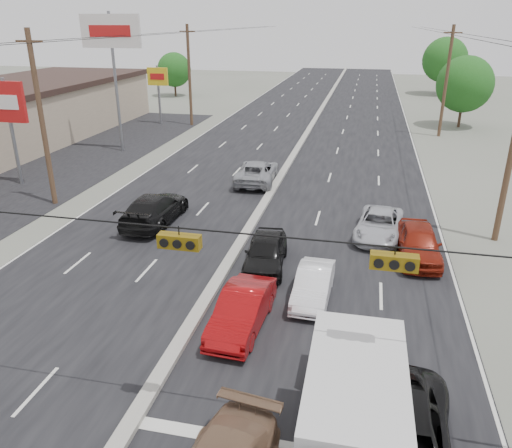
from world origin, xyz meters
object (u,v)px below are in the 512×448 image
object	(u,v)px
utility_pole_left_c	(189,75)
tree_left_far	(174,70)
pole_sign_billboard	(111,40)
red_sedan	(242,311)
queue_car_a	(266,252)
queue_car_b	(313,285)
utility_pole_left_b	(42,119)
oncoming_far	(257,172)
queue_car_c	(379,225)
utility_pole_right_c	(446,81)
oncoming_near	(155,209)
pole_sign_far	(158,81)
pole_sign_mid	(8,108)
queue_car_e	(419,243)
tree_right_mid	(465,84)
box_truck	(354,403)
tree_right_far	(445,60)
black_suv	(396,448)

from	to	relation	value
utility_pole_left_c	tree_left_far	distance (m)	22.19
pole_sign_billboard	red_sedan	distance (m)	29.68
queue_car_a	queue_car_b	distance (m)	3.34
utility_pole_left_b	oncoming_far	bearing A→B (deg)	31.39
queue_car_a	queue_car_c	xyz separation A→B (m)	(4.98, 4.60, -0.08)
utility_pole_right_c	queue_car_b	xyz separation A→B (m)	(-8.38, -32.81, -4.47)
utility_pole_left_b	oncoming_near	world-z (taller)	utility_pole_left_b
pole_sign_far	queue_car_b	world-z (taller)	pole_sign_far
pole_sign_mid	queue_car_c	world-z (taller)	pole_sign_mid
pole_sign_far	queue_car_e	size ratio (longest dim) A/B	1.30
tree_right_mid	box_truck	xyz separation A→B (m)	(-9.08, -45.27, -2.71)
pole_sign_far	oncoming_near	world-z (taller)	pole_sign_far
pole_sign_far	red_sedan	xyz separation A→B (m)	(17.84, -35.39, -3.69)
pole_sign_mid	oncoming_far	distance (m)	16.63
utility_pole_right_c	tree_right_mid	world-z (taller)	utility_pole_right_c
tree_right_mid	queue_car_a	world-z (taller)	tree_right_mid
pole_sign_billboard	red_sedan	world-z (taller)	pole_sign_billboard
utility_pole_left_b	utility_pole_left_c	distance (m)	25.00
pole_sign_billboard	queue_car_c	distance (m)	26.64
oncoming_far	tree_right_far	bearing A→B (deg)	-113.55
black_suv	queue_car_b	size ratio (longest dim) A/B	1.54
pole_sign_far	oncoming_near	size ratio (longest dim) A/B	1.07
utility_pole_right_c	oncoming_near	size ratio (longest dim) A/B	1.78
red_sedan	queue_car_c	world-z (taller)	red_sedan
utility_pole_left_c	utility_pole_right_c	world-z (taller)	same
pole_sign_billboard	queue_car_c	bearing A→B (deg)	-33.22
utility_pole_right_c	pole_sign_billboard	distance (m)	29.78
pole_sign_far	tree_right_mid	xyz separation A→B (m)	(31.00, 5.00, -0.07)
queue_car_e	oncoming_far	size ratio (longest dim) A/B	0.85
tree_right_far	queue_car_b	world-z (taller)	tree_right_far
tree_right_far	queue_car_c	distance (m)	56.82
pole_sign_billboard	box_truck	xyz separation A→B (m)	(20.42, -28.27, -7.24)
tree_right_far	oncoming_near	size ratio (longest dim) A/B	1.46
pole_sign_mid	oncoming_near	size ratio (longest dim) A/B	1.25
pole_sign_mid	tree_left_far	size ratio (longest dim) A/B	1.14
tree_right_far	box_truck	world-z (taller)	tree_right_far
queue_car_e	oncoming_near	size ratio (longest dim) A/B	0.82
black_suv	tree_right_far	bearing A→B (deg)	84.79
black_suv	oncoming_near	size ratio (longest dim) A/B	1.06
oncoming_near	oncoming_far	distance (m)	9.22
red_sedan	oncoming_near	world-z (taller)	oncoming_near
black_suv	queue_car_a	xyz separation A→B (m)	(-5.28, 10.19, -0.08)
box_truck	queue_car_c	xyz separation A→B (m)	(0.78, 14.38, -0.97)
utility_pole_right_c	utility_pole_left_b	bearing A→B (deg)	-135.00
box_truck	queue_car_a	distance (m)	10.68
pole_sign_billboard	red_sedan	size ratio (longest dim) A/B	2.51
utility_pole_right_c	red_sedan	world-z (taller)	utility_pole_right_c
tree_left_far	queue_car_a	distance (m)	55.86
pole_sign_billboard	oncoming_near	world-z (taller)	pole_sign_billboard
utility_pole_right_c	pole_sign_billboard	world-z (taller)	pole_sign_billboard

